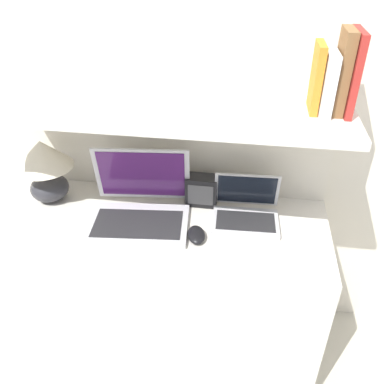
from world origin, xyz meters
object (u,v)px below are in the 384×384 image
(book_orange, at_px, (316,78))
(computer_mouse, at_px, (196,235))
(book_red, at_px, (352,73))
(laptop_small, at_px, (246,212))
(router_box, at_px, (202,190))
(book_brown, at_px, (342,72))
(laptop_large, at_px, (140,207))
(table_lamp, at_px, (45,165))
(book_white, at_px, (327,82))

(book_orange, bearing_deg, computer_mouse, -158.70)
(computer_mouse, height_order, book_red, book_red)
(book_red, distance_m, book_orange, 0.11)
(laptop_small, bearing_deg, computer_mouse, -140.65)
(computer_mouse, distance_m, router_box, 0.24)
(book_red, distance_m, book_brown, 0.03)
(computer_mouse, bearing_deg, laptop_large, 159.64)
(router_box, bearing_deg, book_brown, -11.87)
(computer_mouse, xyz_separation_m, book_brown, (0.43, 0.14, 0.58))
(laptop_large, distance_m, book_red, 0.89)
(table_lamp, height_order, book_red, book_red)
(book_red, bearing_deg, book_brown, 180.00)
(book_brown, height_order, book_orange, book_brown)
(table_lamp, xyz_separation_m, laptop_large, (0.41, -0.08, -0.11))
(laptop_small, relative_size, computer_mouse, 2.25)
(book_red, distance_m, book_white, 0.08)
(laptop_large, distance_m, book_orange, 0.79)
(book_red, relative_size, book_brown, 0.99)
(book_white, bearing_deg, router_box, 166.99)
(book_red, bearing_deg, book_white, 180.00)
(book_brown, bearing_deg, laptop_large, -175.60)
(laptop_large, bearing_deg, book_red, 4.21)
(book_red, bearing_deg, computer_mouse, -163.19)
(table_lamp, relative_size, book_brown, 1.07)
(book_brown, relative_size, book_orange, 1.20)
(computer_mouse, distance_m, book_white, 0.69)
(computer_mouse, height_order, router_box, router_box)
(laptop_small, bearing_deg, book_brown, -1.10)
(laptop_small, xyz_separation_m, router_box, (-0.19, 0.09, 0.03))
(computer_mouse, xyz_separation_m, router_box, (-0.01, 0.23, 0.05))
(laptop_large, distance_m, book_brown, 0.86)
(book_white, height_order, book_orange, book_orange)
(table_lamp, relative_size, laptop_large, 0.66)
(computer_mouse, relative_size, book_white, 0.61)
(book_white, bearing_deg, laptop_small, 178.69)
(laptop_large, relative_size, book_orange, 1.94)
(laptop_small, xyz_separation_m, book_white, (0.22, -0.00, 0.53))
(router_box, xyz_separation_m, book_brown, (0.44, -0.09, 0.54))
(router_box, height_order, book_red, book_red)
(table_lamp, bearing_deg, book_brown, -1.56)
(table_lamp, xyz_separation_m, book_white, (1.04, -0.03, 0.40))
(table_lamp, height_order, book_orange, book_orange)
(laptop_small, distance_m, book_red, 0.63)
(book_red, relative_size, book_white, 1.32)
(table_lamp, distance_m, router_box, 0.65)
(book_white, bearing_deg, laptop_large, -175.32)
(table_lamp, height_order, laptop_small, table_lamp)
(computer_mouse, bearing_deg, router_box, 92.70)
(laptop_large, distance_m, router_box, 0.27)
(book_red, xyz_separation_m, book_white, (-0.07, 0.00, -0.03))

